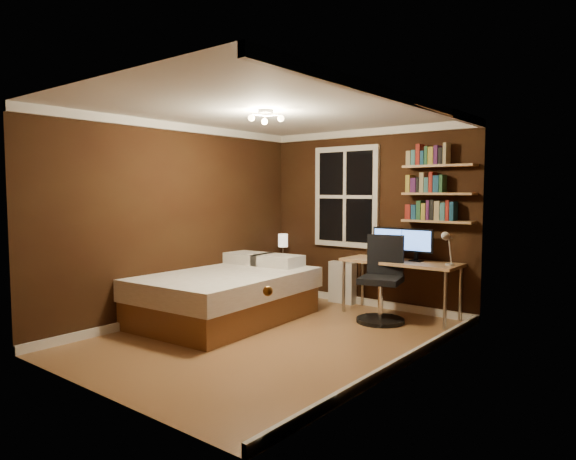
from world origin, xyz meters
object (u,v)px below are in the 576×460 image
Objects in this scene: monitor_right at (417,245)px; radiator at (342,282)px; bed at (224,294)px; nightstand at (283,279)px; desk_lamp at (448,248)px; office_chair at (382,288)px; bedside_lamp at (283,248)px; desk at (400,265)px; monitor_left at (388,243)px.

radiator is at bearing 174.27° from monitor_right.
radiator is (0.65, 1.76, -0.02)m from bed.
desk_lamp reaches higher than nightstand.
bed is 1.99m from office_chair.
bedside_lamp is 0.40× the size of office_chair.
radiator is 0.56× the size of office_chair.
nightstand is at bearing -179.51° from monitor_right.
desk is (1.66, 1.56, 0.34)m from bed.
desk is at bearing 173.40° from desk_lamp.
bed is 5.30× the size of monitor_left.
office_chair is at bearing -155.54° from desk_lamp.
office_chair is (0.96, -0.59, 0.12)m from radiator.
radiator is 1.10m from desk.
monitor_right is at bearing 10.77° from nightstand.
desk_lamp reaches higher than monitor_left.
bed is at bearing -147.35° from desk_lamp.
desk reaches higher than radiator.
bed is 1.71m from bedside_lamp.
bed is 4.40× the size of nightstand.
desk_lamp is at bearing -17.98° from monitor_right.
monitor_right is (2.21, 0.02, 0.19)m from bedside_lamp.
office_chair is at bearing -2.71° from nightstand.
office_chair is at bearing -31.64° from radiator.
desk_lamp is (2.68, -0.13, 0.68)m from nightstand.
desk_lamp reaches higher than monitor_right.
desk_lamp is (1.67, -0.27, 0.65)m from radiator.
monitor_left is at bearing 95.13° from office_chair.
radiator is 1.37m from monitor_right.
bed is 2.31m from desk.
bedside_lamp is 0.72× the size of radiator.
nightstand is at bearing -179.40° from monitor_left.
nightstand is at bearing 178.36° from desk.
nightstand is at bearing 98.39° from bed.
desk_lamp is at bearing -6.60° from desk.
monitor_left reaches higher than nightstand.
radiator is at bearing 7.89° from bedside_lamp.
office_chair is at bearing -116.53° from monitor_right.
nightstand is 0.48m from bedside_lamp.
monitor_left is (0.80, -0.12, 0.64)m from radiator.
desk is 0.34m from monitor_right.
nightstand is 0.88× the size of radiator.
monitor_left is at bearing 10.88° from nightstand.
bedside_lamp is 1.82m from monitor_left.
bedside_lamp is 0.98× the size of monitor_left.
bed reaches higher than desk.
bed is 1.66m from nightstand.
monitor_left reaches higher than radiator.
bed is 2.17× the size of office_chair.
desk_lamp reaches higher than radiator.
desk_lamp is at bearing -9.28° from radiator.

